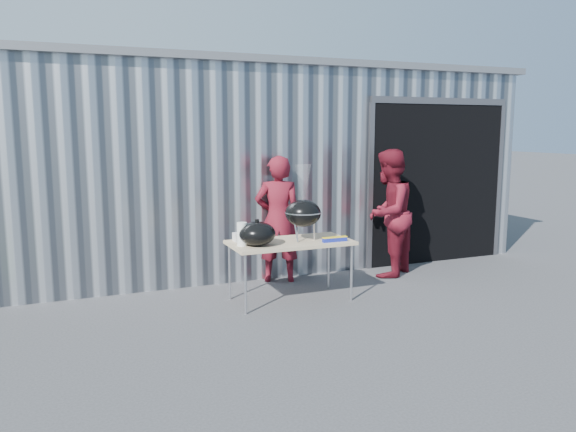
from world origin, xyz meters
name	(u,v)px	position (x,y,z in m)	size (l,w,h in m)	color
ground	(287,319)	(0.00, 0.00, 0.00)	(80.00, 80.00, 0.00)	#3A3A3D
building	(239,160)	(0.92, 4.59, 1.54)	(8.20, 6.20, 3.10)	#B8BDC5
folding_table	(290,244)	(0.32, 0.65, 0.71)	(1.50, 0.75, 0.75)	tan
kettle_grill	(303,207)	(0.48, 0.63, 1.17)	(0.45, 0.45, 0.94)	black
grill_lid	(257,234)	(-0.15, 0.55, 0.89)	(0.44, 0.44, 0.32)	black
paper_towels	(242,234)	(-0.32, 0.60, 0.89)	(0.12, 0.12, 0.28)	white
white_tub	(242,237)	(-0.23, 0.89, 0.80)	(0.20, 0.15, 0.10)	white
foil_box	(335,239)	(0.80, 0.40, 0.78)	(0.32, 0.06, 0.06)	navy
person_cook	(278,219)	(0.51, 1.55, 0.88)	(0.64, 0.42, 1.76)	maroon
person_bystander	(388,213)	(2.09, 1.23, 0.92)	(0.89, 0.70, 1.84)	maroon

